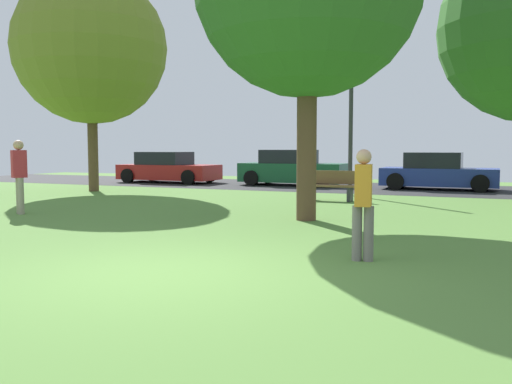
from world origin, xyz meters
TOP-DOWN VIEW (x-y plane):
  - ground_plane at (0.00, 0.00)m, footprint 44.00×44.00m
  - road_strip at (0.00, 16.00)m, footprint 44.00×6.40m
  - oak_tree_right at (-9.67, 10.24)m, footprint 5.46×5.46m
  - person_bystander at (-6.55, 3.94)m, footprint 0.35×0.39m
  - person_walking at (2.18, 1.81)m, footprint 0.30×0.35m
  - parked_car_red at (-9.94, 15.62)m, footprint 4.54×2.11m
  - parked_car_green at (-4.06, 16.15)m, footprint 4.44×2.05m
  - parked_car_blue at (1.80, 16.16)m, footprint 4.23×2.03m
  - park_bench at (-0.67, 10.17)m, footprint 1.60×0.45m
  - street_lamp_post at (-0.60, 12.20)m, footprint 0.14×0.14m

SIDE VIEW (x-z plane):
  - ground_plane at x=0.00m, z-range 0.00..0.00m
  - road_strip at x=0.00m, z-range 0.00..0.01m
  - park_bench at x=-0.67m, z-range 0.01..0.91m
  - parked_car_red at x=-9.94m, z-range -0.06..1.34m
  - parked_car_blue at x=1.80m, z-range -0.07..1.34m
  - parked_car_green at x=-4.06m, z-range -0.07..1.44m
  - person_walking at x=2.18m, z-range 0.07..1.63m
  - person_bystander at x=-6.55m, z-range 0.10..1.87m
  - street_lamp_post at x=-0.60m, z-range 0.00..4.50m
  - oak_tree_right at x=-9.67m, z-range 1.21..9.12m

